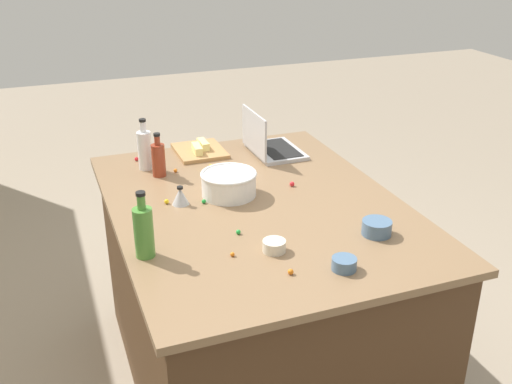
# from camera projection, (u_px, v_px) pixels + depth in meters

# --- Properties ---
(ground_plane) EXTENTS (12.00, 12.00, 0.00)m
(ground_plane) POSITION_uv_depth(u_px,v_px,m) (256.00, 378.00, 2.81)
(ground_plane) COLOR gray
(island_counter) EXTENTS (1.51, 1.14, 0.90)m
(island_counter) POSITION_uv_depth(u_px,v_px,m) (256.00, 296.00, 2.62)
(island_counter) COLOR #4C331E
(island_counter) RESTS_ON ground
(laptop) EXTENTS (0.31, 0.23, 0.22)m
(laptop) POSITION_uv_depth(u_px,v_px,m) (269.00, 145.00, 2.93)
(laptop) COLOR #B7B7BC
(laptop) RESTS_ON island_counter
(mixing_bowl_large) EXTENTS (0.23, 0.23, 0.10)m
(mixing_bowl_large) POSITION_uv_depth(u_px,v_px,m) (229.00, 183.00, 2.49)
(mixing_bowl_large) COLOR white
(mixing_bowl_large) RESTS_ON island_counter
(bottle_vinegar) EXTENTS (0.06, 0.06, 0.24)m
(bottle_vinegar) POSITION_uv_depth(u_px,v_px,m) (145.00, 149.00, 2.74)
(bottle_vinegar) COLOR white
(bottle_vinegar) RESTS_ON island_counter
(bottle_olive) EXTENTS (0.07, 0.07, 0.24)m
(bottle_olive) POSITION_uv_depth(u_px,v_px,m) (144.00, 231.00, 2.02)
(bottle_olive) COLOR #4C8C38
(bottle_olive) RESTS_ON island_counter
(bottle_soy) EXTENTS (0.06, 0.06, 0.20)m
(bottle_soy) POSITION_uv_depth(u_px,v_px,m) (158.00, 159.00, 2.67)
(bottle_soy) COLOR maroon
(bottle_soy) RESTS_ON island_counter
(cutting_board) EXTENTS (0.27, 0.23, 0.02)m
(cutting_board) POSITION_uv_depth(u_px,v_px,m) (200.00, 151.00, 2.96)
(cutting_board) COLOR #AD7F4C
(cutting_board) RESTS_ON island_counter
(butter_stick_left) EXTENTS (0.11, 0.04, 0.04)m
(butter_stick_left) POSITION_uv_depth(u_px,v_px,m) (203.00, 144.00, 2.97)
(butter_stick_left) COLOR #F4E58C
(butter_stick_left) RESTS_ON cutting_board
(butter_stick_right) EXTENTS (0.11, 0.04, 0.04)m
(butter_stick_right) POSITION_uv_depth(u_px,v_px,m) (197.00, 149.00, 2.91)
(butter_stick_right) COLOR #F4E58C
(butter_stick_right) RESTS_ON cutting_board
(ramekin_small) EXTENTS (0.08, 0.08, 0.04)m
(ramekin_small) POSITION_uv_depth(u_px,v_px,m) (344.00, 264.00, 1.97)
(ramekin_small) COLOR slate
(ramekin_small) RESTS_ON island_counter
(ramekin_medium) EXTENTS (0.11, 0.11, 0.05)m
(ramekin_medium) POSITION_uv_depth(u_px,v_px,m) (377.00, 228.00, 2.19)
(ramekin_medium) COLOR slate
(ramekin_medium) RESTS_ON island_counter
(ramekin_wide) EXTENTS (0.08, 0.08, 0.04)m
(ramekin_wide) POSITION_uv_depth(u_px,v_px,m) (274.00, 246.00, 2.08)
(ramekin_wide) COLOR beige
(ramekin_wide) RESTS_ON island_counter
(kitchen_timer) EXTENTS (0.07, 0.07, 0.08)m
(kitchen_timer) POSITION_uv_depth(u_px,v_px,m) (180.00, 196.00, 2.42)
(kitchen_timer) COLOR #B2B2B7
(kitchen_timer) RESTS_ON island_counter
(candy_0) EXTENTS (0.02, 0.02, 0.02)m
(candy_0) POSITION_uv_depth(u_px,v_px,m) (211.00, 166.00, 2.78)
(candy_0) COLOR yellow
(candy_0) RESTS_ON island_counter
(candy_1) EXTENTS (0.02, 0.02, 0.02)m
(candy_1) POSITION_uv_depth(u_px,v_px,m) (291.00, 272.00, 1.95)
(candy_1) COLOR orange
(candy_1) RESTS_ON island_counter
(candy_2) EXTENTS (0.02, 0.02, 0.02)m
(candy_2) POSITION_uv_depth(u_px,v_px,m) (204.00, 201.00, 2.43)
(candy_2) COLOR green
(candy_2) RESTS_ON island_counter
(candy_3) EXTENTS (0.02, 0.02, 0.02)m
(candy_3) POSITION_uv_depth(u_px,v_px,m) (175.00, 170.00, 2.73)
(candy_3) COLOR orange
(candy_3) RESTS_ON island_counter
(candy_4) EXTENTS (0.02, 0.02, 0.02)m
(candy_4) POSITION_uv_depth(u_px,v_px,m) (167.00, 202.00, 2.43)
(candy_4) COLOR yellow
(candy_4) RESTS_ON island_counter
(candy_5) EXTENTS (0.02, 0.02, 0.02)m
(candy_5) POSITION_uv_depth(u_px,v_px,m) (292.00, 184.00, 2.59)
(candy_5) COLOR red
(candy_5) RESTS_ON island_counter
(candy_6) EXTENTS (0.02, 0.02, 0.02)m
(candy_6) POSITION_uv_depth(u_px,v_px,m) (232.00, 254.00, 2.05)
(candy_6) COLOR orange
(candy_6) RESTS_ON island_counter
(candy_7) EXTENTS (0.02, 0.02, 0.02)m
(candy_7) POSITION_uv_depth(u_px,v_px,m) (238.00, 232.00, 2.20)
(candy_7) COLOR green
(candy_7) RESTS_ON island_counter
(candy_8) EXTENTS (0.02, 0.02, 0.02)m
(candy_8) POSITION_uv_depth(u_px,v_px,m) (136.00, 159.00, 2.86)
(candy_8) COLOR red
(candy_8) RESTS_ON island_counter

